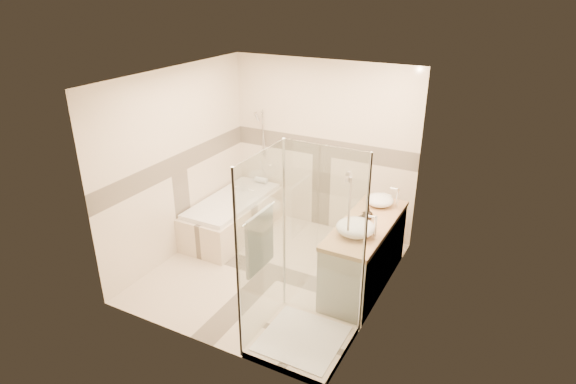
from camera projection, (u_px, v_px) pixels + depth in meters
The scene contains 12 objects.
room at pixel (275, 182), 5.72m from camera, with size 2.82×3.02×2.52m.
bathtub at pixel (233, 214), 7.08m from camera, with size 0.75×1.70×0.56m.
vanity at pixel (365, 253), 5.83m from camera, with size 0.58×1.62×0.85m.
shower_enclosure at pixel (296, 297), 4.89m from camera, with size 0.96×0.93×2.04m.
vessel_sink_near at pixel (380, 200), 6.06m from camera, with size 0.35×0.35×0.14m, color white.
vessel_sink_far at pixel (355, 227), 5.35m from camera, with size 0.44×0.44×0.18m, color white.
faucet_near at pixel (397, 197), 5.93m from camera, with size 0.12×0.03×0.28m.
faucet_far at pixel (375, 226), 5.23m from camera, with size 0.12×0.03×0.28m.
amenity_bottle_a at pixel (363, 218), 5.56m from camera, with size 0.08×0.08×0.17m, color black.
amenity_bottle_b at pixel (368, 213), 5.70m from camera, with size 0.12×0.12×0.15m, color black.
folded_towels at pixel (383, 199), 6.19m from camera, with size 0.13×0.21×0.07m, color silver.
rolled_towel at pixel (261, 180), 7.50m from camera, with size 0.09×0.09×0.20m, color silver.
Camera 1 is at (2.65, -4.59, 3.45)m, focal length 30.00 mm.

